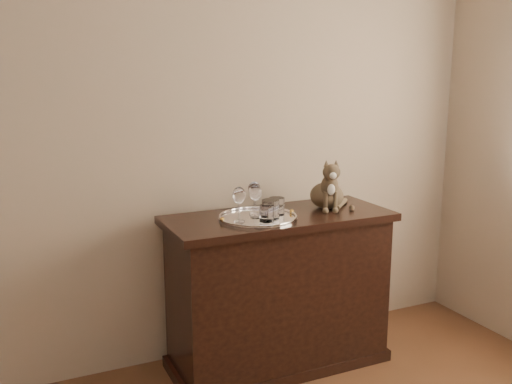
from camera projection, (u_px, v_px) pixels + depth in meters
wall_back at (148, 118)px, 2.91m from camera, size 4.00×0.10×2.70m
sideboard at (278, 291)px, 3.07m from camera, size 1.20×0.50×0.85m
tray at (258, 218)px, 2.90m from camera, size 0.40×0.40×0.01m
wine_glass_b at (254, 198)px, 2.94m from camera, size 0.07×0.07×0.17m
wine_glass_c at (239, 204)px, 2.80m from camera, size 0.07×0.07×0.18m
wine_glass_d at (256, 201)px, 2.88m from camera, size 0.06×0.06×0.17m
tumbler_a at (270, 209)px, 2.85m from camera, size 0.09×0.09×0.10m
tumbler_b at (267, 213)px, 2.81m from camera, size 0.07×0.07×0.08m
tumbler_c at (277, 206)px, 2.94m from camera, size 0.08×0.08×0.09m
cat at (327, 183)px, 3.10m from camera, size 0.35×0.34×0.28m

